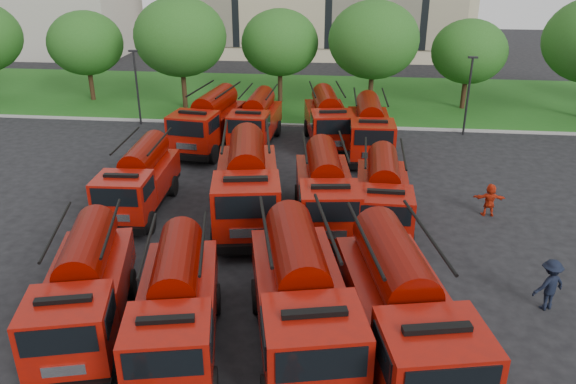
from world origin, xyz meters
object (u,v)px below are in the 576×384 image
Objects in this scene: fire_truck_3 at (402,309)px; fire_truck_7 at (383,194)px; fire_truck_0 at (85,289)px; fire_truck_8 at (209,121)px; fire_truck_9 at (256,120)px; fire_truck_1 at (176,305)px; fire_truck_5 at (247,183)px; fire_truck_11 at (370,129)px; fire_truck_4 at (140,180)px; fire_truck_2 at (301,297)px; fire_truck_10 at (328,120)px; firefighter_4 at (159,296)px; firefighter_5 at (487,215)px; firefighter_3 at (544,308)px; fire_truck_6 at (325,190)px.

fire_truck_7 is (-0.14, 8.83, -0.24)m from fire_truck_3.
fire_truck_8 is (-0.31, 18.09, 0.11)m from fire_truck_0.
fire_truck_0 is 19.23m from fire_truck_9.
fire_truck_5 reaches higher than fire_truck_1.
fire_truck_4 is at bearing -142.82° from fire_truck_11.
fire_truck_2 is 0.97× the size of fire_truck_5.
fire_truck_9 is at bearing 80.56° from fire_truck_1.
fire_truck_3 is at bearing -16.21° from fire_truck_0.
fire_truck_10 is 4.30× the size of firefighter_4.
fire_truck_8 is 4.83× the size of firefighter_5.
firefighter_3 is at bearing -37.19° from fire_truck_8.
fire_truck_1 is (3.11, -0.51, -0.02)m from fire_truck_0.
fire_truck_2 is 1.12× the size of fire_truck_11.
fire_truck_8 reaches higher than fire_truck_4.
fire_truck_1 is at bearing -124.89° from fire_truck_7.
fire_truck_6 reaches higher than firefighter_4.
fire_truck_8 is 4.01× the size of firefighter_3.
fire_truck_1 is 0.86× the size of fire_truck_5.
fire_truck_9 is (2.41, 19.08, -0.03)m from fire_truck_0.
fire_truck_6 is at bearing 35.58° from fire_truck_0.
fire_truck_3 is 18.08m from fire_truck_11.
fire_truck_5 is at bearing 97.79° from fire_truck_2.
fire_truck_4 is at bearing 84.93° from fire_truck_0.
fire_truck_0 is at bearing 166.11° from fire_truck_3.
fire_truck_2 reaches higher than firefighter_5.
fire_truck_7 is 3.93× the size of firefighter_4.
fire_truck_4 is (-11.28, 9.33, -0.24)m from fire_truck_3.
fire_truck_1 is 3.76m from fire_truck_2.
fire_truck_8 is 9.68m from fire_truck_11.
fire_truck_10 is at bearing 56.36° from fire_truck_0.
fire_truck_9 is 17.13m from firefighter_4.
fire_truck_1 is 4.50× the size of firefighter_5.
fire_truck_7 is at bearing -117.17° from firefighter_4.
firefighter_4 is (1.92, -16.05, -1.66)m from fire_truck_8.
fire_truck_11 is at bearing -92.00° from firefighter_4.
fire_truck_3 is at bearing -171.83° from firefighter_4.
fire_truck_5 is at bearing -59.70° from fire_truck_8.
firefighter_3 is (8.22, -16.63, -1.60)m from fire_truck_10.
fire_truck_11 is at bearing 36.47° from fire_truck_4.
firefighter_4 is at bearing -22.90° from firefighter_3.
firefighter_4 is (-2.12, -6.36, -1.79)m from fire_truck_5.
firefighter_3 is 13.47m from firefighter_4.
fire_truck_1 is at bearing -71.87° from fire_truck_8.
fire_truck_4 is 0.93× the size of fire_truck_6.
fire_truck_2 is at bearing -177.23° from firefighter_4.
fire_truck_0 is 0.90× the size of fire_truck_2.
firefighter_3 reaches higher than firefighter_4.
fire_truck_3 is at bearing -66.92° from fire_truck_9.
fire_truck_1 is 18.92m from fire_truck_8.
fire_truck_7 is (6.59, 9.00, -0.02)m from fire_truck_1.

